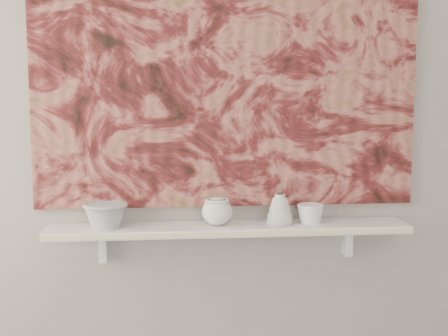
{
  "coord_description": "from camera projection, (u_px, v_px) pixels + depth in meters",
  "views": [
    {
      "loc": [
        -0.24,
        -0.84,
        1.47
      ],
      "look_at": [
        -0.02,
        1.49,
        1.16
      ],
      "focal_mm": 50.0,
      "sensor_mm": 36.0,
      "label": 1
    }
  ],
  "objects": [
    {
      "name": "bracket_right",
      "position": [
        347.0,
        241.0,
        2.53
      ],
      "size": [
        0.03,
        0.06,
        0.12
      ],
      "primitive_type": "cube",
      "color": "silver",
      "rests_on": "wall_back"
    },
    {
      "name": "shelf",
      "position": [
        229.0,
        229.0,
        2.41
      ],
      "size": [
        1.4,
        0.18,
        0.03
      ],
      "primitive_type": "cube",
      "color": "silver",
      "rests_on": "wall_back"
    },
    {
      "name": "bell_vessel",
      "position": [
        280.0,
        209.0,
        2.42
      ],
      "size": [
        0.12,
        0.12,
        0.12
      ],
      "primitive_type": null,
      "rotation": [
        0.0,
        0.0,
        0.13
      ],
      "color": "beige",
      "rests_on": "shelf"
    },
    {
      "name": "painting",
      "position": [
        227.0,
        66.0,
        2.41
      ],
      "size": [
        1.5,
        0.02,
        1.1
      ],
      "primitive_type": "cube",
      "color": "maroon",
      "rests_on": "wall_back"
    },
    {
      "name": "bracket_left",
      "position": [
        103.0,
        246.0,
        2.44
      ],
      "size": [
        0.03,
        0.06,
        0.12
      ],
      "primitive_type": "cube",
      "color": "silver",
      "rests_on": "wall_back"
    },
    {
      "name": "cup_cream",
      "position": [
        217.0,
        212.0,
        2.4
      ],
      "size": [
        0.15,
        0.15,
        0.11
      ],
      "primitive_type": null,
      "rotation": [
        0.0,
        0.0,
        0.32
      ],
      "color": "beige",
      "rests_on": "shelf"
    },
    {
      "name": "house_motif",
      "position": [
        340.0,
        145.0,
        2.48
      ],
      "size": [
        0.09,
        0.0,
        0.08
      ],
      "primitive_type": "cube",
      "color": "black",
      "rests_on": "painting"
    },
    {
      "name": "shelf_stripe",
      "position": [
        231.0,
        234.0,
        2.32
      ],
      "size": [
        1.4,
        0.01,
        0.02
      ],
      "primitive_type": "cube",
      "color": "beige",
      "rests_on": "shelf"
    },
    {
      "name": "bowl_grey",
      "position": [
        105.0,
        215.0,
        2.36
      ],
      "size": [
        0.2,
        0.2,
        0.1
      ],
      "primitive_type": null,
      "rotation": [
        0.0,
        0.0,
        0.24
      ],
      "color": "#969694",
      "rests_on": "shelf"
    },
    {
      "name": "wall_back",
      "position": [
        227.0,
        115.0,
        2.45
      ],
      "size": [
        3.6,
        0.0,
        3.6
      ],
      "primitive_type": "plane",
      "rotation": [
        1.57,
        0.0,
        0.0
      ],
      "color": "gray",
      "rests_on": "floor"
    },
    {
      "name": "bowl_white",
      "position": [
        310.0,
        214.0,
        2.43
      ],
      "size": [
        0.12,
        0.12,
        0.08
      ],
      "primitive_type": null,
      "rotation": [
        0.0,
        0.0,
        -0.14
      ],
      "color": "silver",
      "rests_on": "shelf"
    }
  ]
}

